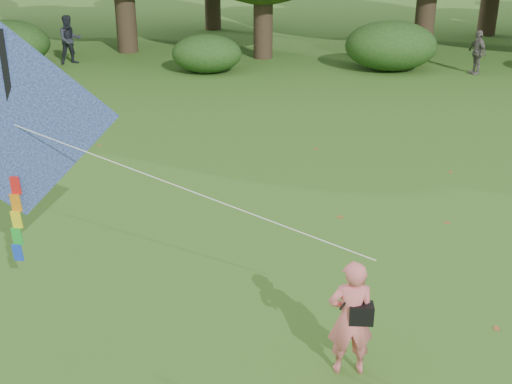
# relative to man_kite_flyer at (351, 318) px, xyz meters

# --- Properties ---
(ground) EXTENTS (100.00, 100.00, 0.00)m
(ground) POSITION_rel_man_kite_flyer_xyz_m (-0.04, 0.32, -0.80)
(ground) COLOR #265114
(ground) RESTS_ON ground
(man_kite_flyer) EXTENTS (0.62, 0.44, 1.60)m
(man_kite_flyer) POSITION_rel_man_kite_flyer_xyz_m (0.00, 0.00, 0.00)
(man_kite_flyer) COLOR #DC6768
(man_kite_flyer) RESTS_ON ground
(bystander_left) EXTENTS (1.17, 1.11, 1.91)m
(bystander_left) POSITION_rel_man_kite_flyer_xyz_m (-9.71, 18.70, 0.16)
(bystander_left) COLOR #21242C
(bystander_left) RESTS_ON ground
(bystander_right) EXTENTS (0.71, 1.03, 1.62)m
(bystander_right) POSITION_rel_man_kite_flyer_xyz_m (6.11, 17.74, 0.01)
(bystander_right) COLOR #685F5C
(bystander_right) RESTS_ON ground
(crossbody_bag) EXTENTS (0.43, 0.20, 0.67)m
(crossbody_bag) POSITION_rel_man_kite_flyer_xyz_m (0.12, -0.03, 0.11)
(crossbody_bag) COLOR black
(crossbody_bag) RESTS_ON ground
(flying_kite) EXTENTS (5.94, 1.54, 3.40)m
(flying_kite) POSITION_rel_man_kite_flyer_xyz_m (-4.40, 0.98, 2.11)
(flying_kite) COLOR #234E99
(flying_kite) RESTS_ON ground
(shrub_band) EXTENTS (39.15, 3.22, 1.88)m
(shrub_band) POSITION_rel_man_kite_flyer_xyz_m (-0.76, 17.92, 0.05)
(shrub_band) COLOR #264919
(shrub_band) RESTS_ON ground
(fallen_leaves) EXTENTS (8.78, 11.47, 0.01)m
(fallen_leaves) POSITION_rel_man_kite_flyer_xyz_m (0.44, 2.70, -0.80)
(fallen_leaves) COLOR brown
(fallen_leaves) RESTS_ON ground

